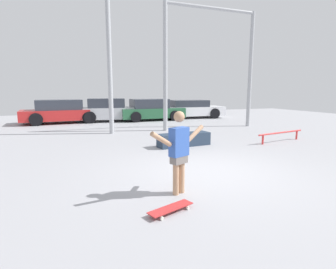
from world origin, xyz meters
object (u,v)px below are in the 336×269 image
Objects in this scene: parked_car_red at (62,112)px; parked_car_silver at (108,110)px; grind_box at (184,139)px; parked_car_white at (190,109)px; parked_car_green at (151,110)px; skateboarder at (179,149)px; grind_rail at (281,134)px; skateboard at (171,208)px.

parked_car_silver is at bearing -5.26° from parked_car_red.
parked_car_white reaches higher than grind_box.
parked_car_silver is at bearing 173.88° from parked_car_green.
grind_box is (1.82, 3.88, -0.62)m from skateboarder.
skateboarder is at bearing -148.93° from grind_rail.
skateboard is 14.71m from parked_car_white.
skateboard is at bearing -85.79° from parked_car_red.
parked_car_red is (-4.10, 8.58, 0.45)m from grind_box.
parked_car_silver reaches higher than parked_car_white.
parked_car_red is at bearing 78.20° from skateboard.
skateboarder is 12.40m from parked_car_silver.
skateboard is (-0.41, -0.65, -0.78)m from skateboarder.
grind_box is 8.64m from parked_car_silver.
skateboard is 0.34× the size of grind_rail.
skateboarder reaches higher than parked_car_green.
parked_car_silver is 0.88× the size of parked_car_white.
parked_car_green is (2.69, -0.27, -0.03)m from parked_car_silver.
skateboarder is 4.33m from grind_box.
parked_car_green is (3.51, 12.78, 0.59)m from skateboard.
skateboard is at bearing -113.12° from parked_car_white.
parked_car_white is at bearing 7.03° from parked_car_green.
skateboarder is at bearing 38.24° from skateboard.
parked_car_red is at bearing -175.58° from parked_car_silver.
skateboarder reaches higher than parked_car_red.
parked_car_white is (6.11, 12.52, -0.22)m from skateboarder.
parked_car_silver is 5.70m from parked_car_white.
grind_box is 0.40× the size of parked_car_red.
parked_car_white is at bearing -3.49° from parked_car_red.
parked_car_green is at bearing 105.12° from grind_rail.
parked_car_green reaches higher than skateboard.
parked_car_green is (-2.38, 8.82, 0.36)m from grind_rail.
parked_car_green is at bearing 54.71° from skateboard.
skateboarder reaches higher than parked_car_silver.
parked_car_red is at bearing 176.06° from parked_car_green.
grind_rail is 9.24m from parked_car_white.
parked_car_green is (5.38, -0.33, -0.01)m from parked_car_red.
skateboarder reaches higher than skateboard.
parked_car_silver is 0.99× the size of parked_car_green.
skateboarder is 13.93m from parked_car_white.
parked_car_white is at bearing 63.55° from grind_box.
skateboard is 13.26m from parked_car_green.
grind_rail is at bearing -55.09° from parked_car_silver.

